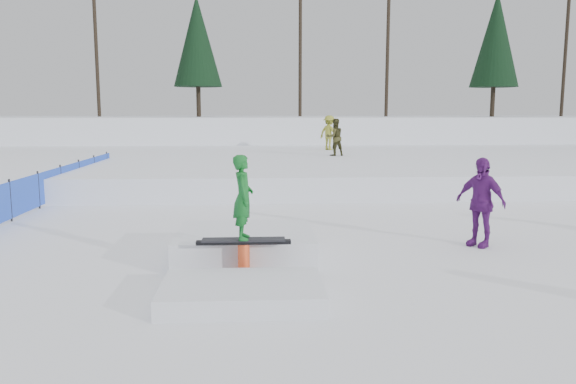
{
  "coord_description": "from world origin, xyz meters",
  "views": [
    {
      "loc": [
        -0.18,
        -9.91,
        2.84
      ],
      "look_at": [
        0.5,
        2.0,
        1.1
      ],
      "focal_mm": 35.0,
      "sensor_mm": 36.0,
      "label": 1
    }
  ],
  "objects": [
    {
      "name": "safety_fence",
      "position": [
        -6.5,
        6.6,
        0.55
      ],
      "size": [
        0.05,
        16.0,
        1.1
      ],
      "color": "blue",
      "rests_on": "ground"
    },
    {
      "name": "snow_berm",
      "position": [
        0.0,
        30.0,
        1.2
      ],
      "size": [
        60.0,
        14.0,
        2.4
      ],
      "primitive_type": "cube",
      "color": "white",
      "rests_on": "ground"
    },
    {
      "name": "jib_rail_feature",
      "position": [
        -0.4,
        -0.04,
        0.3
      ],
      "size": [
        2.6,
        4.4,
        2.11
      ],
      "color": "white",
      "rests_on": "ground"
    },
    {
      "name": "snow_midrise",
      "position": [
        0.0,
        16.0,
        0.4
      ],
      "size": [
        50.0,
        18.0,
        0.8
      ],
      "primitive_type": "cube",
      "color": "white",
      "rests_on": "ground"
    },
    {
      "name": "ground",
      "position": [
        0.0,
        0.0,
        0.0
      ],
      "size": [
        120.0,
        120.0,
        0.0
      ],
      "primitive_type": "plane",
      "color": "white"
    },
    {
      "name": "walker_ygreen",
      "position": [
        3.61,
        19.03,
        1.69
      ],
      "size": [
        1.29,
        1.27,
        1.78
      ],
      "primitive_type": "imported",
      "rotation": [
        0.0,
        0.0,
        2.38
      ],
      "color": "olive",
      "rests_on": "snow_midrise"
    },
    {
      "name": "treeline",
      "position": [
        6.18,
        28.28,
        7.45
      ],
      "size": [
        40.24,
        4.22,
        10.5
      ],
      "color": "black",
      "rests_on": "snow_berm"
    },
    {
      "name": "walker_olive",
      "position": [
        3.38,
        15.28,
        1.64
      ],
      "size": [
        0.96,
        0.85,
        1.67
      ],
      "primitive_type": "imported",
      "rotation": [
        0.0,
        0.0,
        3.44
      ],
      "color": "#363517",
      "rests_on": "snow_midrise"
    },
    {
      "name": "spectator_purple",
      "position": [
        4.5,
        1.41,
        0.94
      ],
      "size": [
        1.05,
        1.15,
        1.88
      ],
      "primitive_type": "imported",
      "rotation": [
        0.0,
        0.0,
        -0.9
      ],
      "color": "#611D76",
      "rests_on": "ground"
    }
  ]
}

